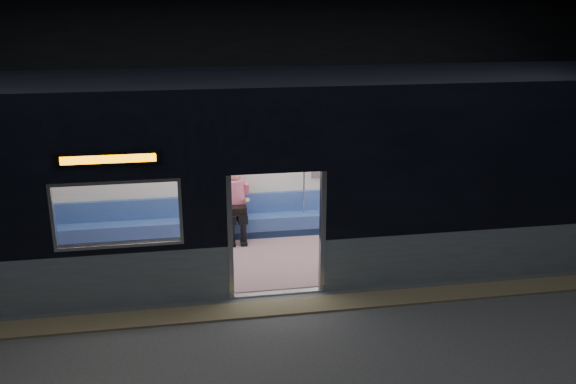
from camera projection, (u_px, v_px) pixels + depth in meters
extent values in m
cube|color=#47494C|center=(288.00, 326.00, 8.93)|extent=(24.00, 14.00, 0.01)
cube|color=black|center=(239.00, 90.00, 14.74)|extent=(24.00, 0.04, 5.00)
cube|color=#8C7F59|center=(282.00, 307.00, 9.44)|extent=(22.80, 0.50, 0.03)
cube|color=#899AA3|center=(552.00, 248.00, 10.58)|extent=(8.30, 0.12, 0.90)
cube|color=black|center=(565.00, 159.00, 10.10)|extent=(8.30, 0.12, 2.30)
cube|color=black|center=(276.00, 135.00, 9.14)|extent=(1.40, 0.12, 1.15)
cube|color=#B7BABC|center=(230.00, 238.00, 9.50)|extent=(0.08, 0.14, 2.05)
cube|color=#B7BABC|center=(322.00, 232.00, 9.74)|extent=(0.08, 0.14, 2.05)
cube|color=black|center=(109.00, 159.00, 8.73)|extent=(1.50, 0.04, 0.18)
cube|color=orange|center=(109.00, 159.00, 8.73)|extent=(1.34, 0.03, 0.12)
cube|color=beige|center=(254.00, 156.00, 12.15)|extent=(18.00, 0.12, 3.20)
cube|color=black|center=(263.00, 80.00, 10.30)|extent=(18.00, 3.00, 0.15)
cube|color=gray|center=(265.00, 257.00, 11.27)|extent=(17.76, 2.76, 0.04)
cube|color=beige|center=(264.00, 134.00, 10.57)|extent=(17.76, 2.76, 0.10)
cube|color=#324590|center=(257.00, 225.00, 12.26)|extent=(11.00, 0.48, 0.41)
cube|color=#324590|center=(256.00, 203.00, 12.32)|extent=(11.00, 0.10, 0.40)
cube|color=#77565F|center=(68.00, 286.00, 9.64)|extent=(4.40, 0.48, 0.41)
cube|color=#77565F|center=(459.00, 257.00, 10.72)|extent=(4.40, 0.48, 0.41)
cylinder|color=silver|center=(215.00, 223.00, 9.71)|extent=(0.04, 0.04, 2.26)
cylinder|color=silver|center=(208.00, 183.00, 11.84)|extent=(0.04, 0.04, 2.26)
cylinder|color=silver|center=(331.00, 216.00, 10.02)|extent=(0.04, 0.04, 2.26)
cylinder|color=silver|center=(304.00, 178.00, 12.15)|extent=(0.04, 0.04, 2.26)
cylinder|color=silver|center=(256.00, 143.00, 11.71)|extent=(11.00, 0.03, 0.03)
cube|color=black|center=(230.00, 217.00, 11.85)|extent=(0.18, 0.51, 0.17)
cube|color=black|center=(242.00, 216.00, 11.89)|extent=(0.18, 0.51, 0.17)
cylinder|color=black|center=(232.00, 235.00, 11.72)|extent=(0.12, 0.12, 0.43)
cylinder|color=black|center=(243.00, 234.00, 11.76)|extent=(0.12, 0.12, 0.43)
cube|color=#DC6788|center=(235.00, 212.00, 12.06)|extent=(0.43, 0.24, 0.22)
cylinder|color=#DC6788|center=(235.00, 193.00, 11.98)|extent=(0.44, 0.44, 0.56)
sphere|color=tan|center=(234.00, 174.00, 11.84)|extent=(0.23, 0.23, 0.23)
sphere|color=black|center=(234.00, 171.00, 11.87)|extent=(0.24, 0.24, 0.24)
cube|color=black|center=(239.00, 210.00, 11.76)|extent=(0.29, 0.25, 0.14)
cube|color=white|center=(336.00, 161.00, 12.39)|extent=(0.92, 0.03, 0.60)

